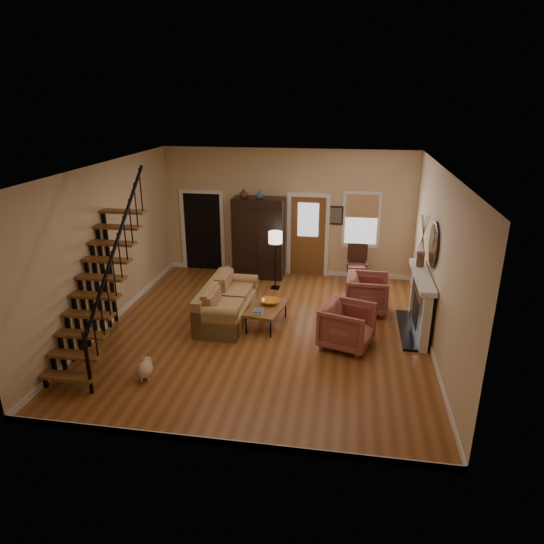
% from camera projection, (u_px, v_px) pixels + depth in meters
% --- Properties ---
extents(room, '(7.00, 7.33, 3.30)m').
position_uv_depth(room, '(259.00, 236.00, 11.08)').
color(room, brown).
rests_on(room, ground).
extents(staircase, '(0.94, 2.80, 3.20)m').
position_uv_depth(staircase, '(96.00, 272.00, 8.57)').
color(staircase, brown).
rests_on(staircase, ground).
extents(fireplace, '(0.33, 1.95, 2.30)m').
position_uv_depth(fireplace, '(423.00, 298.00, 9.64)').
color(fireplace, black).
rests_on(fireplace, ground).
extents(armoire, '(1.30, 0.60, 2.10)m').
position_uv_depth(armoire, '(259.00, 238.00, 12.56)').
color(armoire, black).
rests_on(armoire, ground).
extents(vase_a, '(0.24, 0.24, 0.25)m').
position_uv_depth(vase_a, '(244.00, 193.00, 12.12)').
color(vase_a, '#4C2619').
rests_on(vase_a, armoire).
extents(vase_b, '(0.20, 0.20, 0.21)m').
position_uv_depth(vase_b, '(259.00, 195.00, 12.07)').
color(vase_b, '#334C60').
rests_on(vase_b, armoire).
extents(sofa, '(0.94, 2.12, 0.79)m').
position_uv_depth(sofa, '(227.00, 302.00, 10.31)').
color(sofa, '#9D7C47').
rests_on(sofa, ground).
extents(coffee_table, '(0.84, 1.21, 0.43)m').
position_uv_depth(coffee_table, '(267.00, 316.00, 10.09)').
color(coffee_table, brown).
rests_on(coffee_table, ground).
extents(bowl, '(0.38, 0.38, 0.09)m').
position_uv_depth(bowl, '(270.00, 302.00, 10.13)').
color(bowl, orange).
rests_on(bowl, coffee_table).
extents(books, '(0.20, 0.28, 0.05)m').
position_uv_depth(books, '(258.00, 311.00, 9.74)').
color(books, beige).
rests_on(books, coffee_table).
extents(armchair_left, '(1.15, 1.13, 0.84)m').
position_uv_depth(armchair_left, '(347.00, 326.00, 9.18)').
color(armchair_left, maroon).
rests_on(armchair_left, ground).
extents(armchair_right, '(0.95, 0.92, 0.84)m').
position_uv_depth(armchair_right, '(367.00, 293.00, 10.69)').
color(armchair_right, maroon).
rests_on(armchair_right, ground).
extents(floor_lamp, '(0.36, 0.36, 1.46)m').
position_uv_depth(floor_lamp, '(275.00, 261.00, 11.85)').
color(floor_lamp, black).
rests_on(floor_lamp, ground).
extents(side_chair, '(0.54, 0.54, 1.02)m').
position_uv_depth(side_chair, '(357.00, 265.00, 12.18)').
color(side_chair, '#392012').
rests_on(side_chair, ground).
extents(dog, '(0.37, 0.49, 0.32)m').
position_uv_depth(dog, '(145.00, 370.00, 8.20)').
color(dog, beige).
rests_on(dog, ground).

